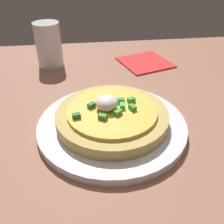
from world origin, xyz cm
name	(u,v)px	position (x,y,z in cm)	size (l,w,h in cm)	color
dining_table	(114,103)	(0.00, 0.00, 1.16)	(98.42, 69.36, 2.32)	#95634D
plate	(112,125)	(-1.73, -9.94, 3.01)	(25.21, 25.21, 1.39)	white
pizza	(112,115)	(-1.76, -9.93, 5.01)	(18.77, 18.77, 4.88)	tan
cup_near	(49,46)	(-13.98, 18.37, 7.58)	(6.40, 6.40, 10.86)	silver
napkin	(145,62)	(10.51, 16.60, 2.52)	(11.92, 11.92, 0.40)	red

